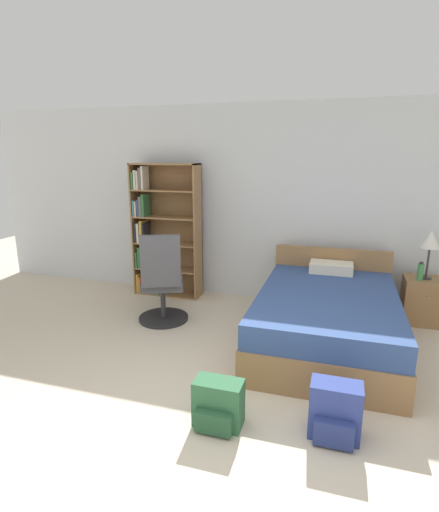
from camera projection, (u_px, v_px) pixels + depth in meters
ground_plane at (210, 466)px, 2.57m from camera, size 14.00×14.00×0.00m
wall_back at (287, 206)px, 5.24m from camera, size 9.00×0.06×2.60m
bookshelf at (159, 235)px, 5.59m from camera, size 0.94×0.31×1.84m
bed at (327, 317)px, 4.19m from camera, size 1.39×2.09×0.83m
office_chair at (162, 285)px, 4.65m from camera, size 0.64×0.70×1.10m
nightstand at (424, 300)px, 4.72m from camera, size 0.47×0.42×0.55m
table_lamp at (431, 241)px, 4.54m from camera, size 0.20×0.20×0.56m
water_bottle at (420, 272)px, 4.57m from camera, size 0.07×0.07×0.22m
backpack_blue at (335, 412)px, 2.80m from camera, size 0.35×0.27×0.41m
backpack_green at (218, 405)px, 2.93m from camera, size 0.36×0.26×0.35m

